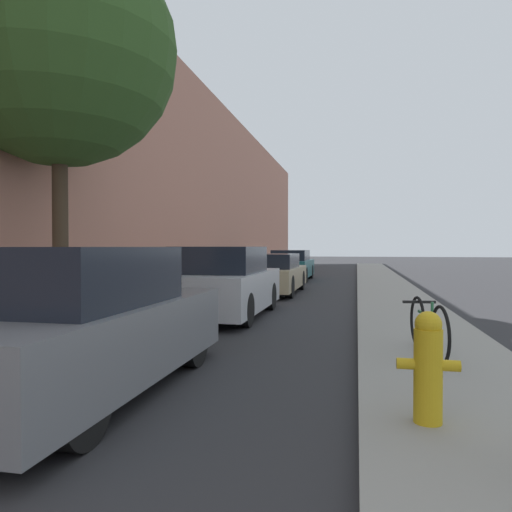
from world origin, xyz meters
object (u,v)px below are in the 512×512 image
at_px(parked_car_grey, 72,324).
at_px(parked_car_teal, 291,266).
at_px(parked_car_champagne, 273,274).
at_px(bicycle, 428,327).
at_px(street_tree_near, 59,49).
at_px(parked_car_silver, 222,284).
at_px(fire_hydrant, 428,365).

xyz_separation_m(parked_car_grey, parked_car_teal, (-0.02, 17.05, -0.06)).
bearing_deg(parked_car_teal, parked_car_champagne, -88.05).
height_order(parked_car_teal, bicycle, parked_car_teal).
bearing_deg(parked_car_grey, street_tree_near, 125.85).
xyz_separation_m(parked_car_silver, bicycle, (3.74, -3.54, -0.23)).
xyz_separation_m(parked_car_silver, fire_hydrant, (3.40, -6.01, -0.14)).
xyz_separation_m(parked_car_champagne, street_tree_near, (-2.19, -8.16, 4.18)).
bearing_deg(parked_car_champagne, parked_car_silver, -91.77).
xyz_separation_m(parked_car_grey, fire_hydrant, (3.43, -0.46, -0.14)).
xyz_separation_m(parked_car_grey, parked_car_champagne, (0.19, 10.92, -0.09)).
bearing_deg(street_tree_near, parked_car_silver, 54.04).
distance_m(parked_car_grey, street_tree_near, 5.33).
xyz_separation_m(parked_car_silver, street_tree_near, (-2.02, -2.79, 4.09)).
height_order(parked_car_teal, street_tree_near, street_tree_near).
height_order(parked_car_teal, fire_hydrant, parked_car_teal).
relative_size(parked_car_teal, street_tree_near, 0.66).
relative_size(parked_car_champagne, bicycle, 2.70).
height_order(street_tree_near, bicycle, street_tree_near).
bearing_deg(bicycle, parked_car_champagne, 104.30).
distance_m(parked_car_champagne, fire_hydrant, 11.83).
bearing_deg(bicycle, fire_hydrant, -105.40).
relative_size(parked_car_grey, parked_car_silver, 0.98).
distance_m(parked_car_silver, parked_car_champagne, 5.37).
bearing_deg(parked_car_teal, parked_car_silver, -89.79).
xyz_separation_m(parked_car_teal, fire_hydrant, (3.44, -17.51, -0.08)).
relative_size(parked_car_grey, parked_car_teal, 0.93).
distance_m(parked_car_silver, fire_hydrant, 6.91).
height_order(parked_car_champagne, bicycle, parked_car_champagne).
height_order(parked_car_silver, parked_car_champagne, parked_car_silver).
relative_size(parked_car_teal, fire_hydrant, 4.96).
distance_m(parked_car_teal, street_tree_near, 15.01).
relative_size(parked_car_silver, street_tree_near, 0.62).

